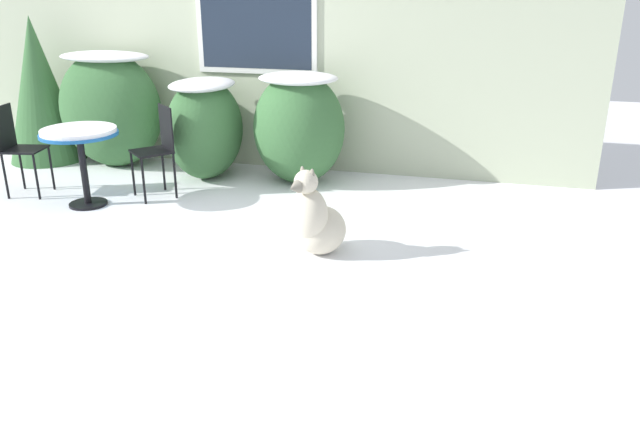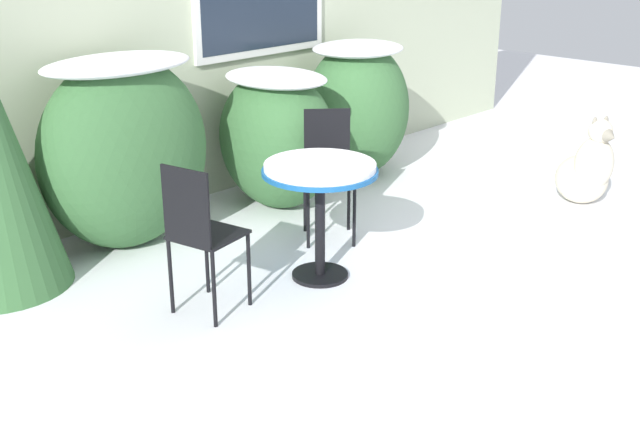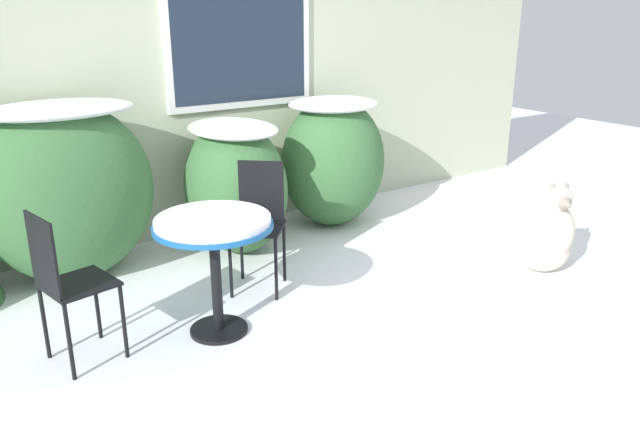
# 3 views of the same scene
# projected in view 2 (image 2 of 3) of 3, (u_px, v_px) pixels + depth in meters

# --- Properties ---
(ground_plane) EXTENTS (16.00, 16.00, 0.00)m
(ground_plane) POSITION_uv_depth(u_px,v_px,m) (450.00, 250.00, 5.64)
(ground_plane) COLOR white
(shrub_left) EXTENTS (1.27, 0.80, 1.35)m
(shrub_left) POSITION_uv_depth(u_px,v_px,m) (125.00, 148.00, 5.51)
(shrub_left) COLOR #386638
(shrub_left) RESTS_ON ground_plane
(shrub_middle) EXTENTS (0.79, 1.05, 1.10)m
(shrub_middle) POSITION_uv_depth(u_px,v_px,m) (277.00, 135.00, 6.30)
(shrub_middle) COLOR #386638
(shrub_middle) RESTS_ON ground_plane
(shrub_right) EXTENTS (0.99, 0.86, 1.20)m
(shrub_right) POSITION_uv_depth(u_px,v_px,m) (357.00, 106.00, 7.06)
(shrub_right) COLOR #386638
(shrub_right) RESTS_ON ground_plane
(patio_table) EXTENTS (0.73, 0.73, 0.77)m
(patio_table) POSITION_uv_depth(u_px,v_px,m) (320.00, 182.00, 5.00)
(patio_table) COLOR black
(patio_table) RESTS_ON ground_plane
(patio_chair_near_table) EXTENTS (0.51, 0.51, 0.92)m
(patio_chair_near_table) POSITION_uv_depth(u_px,v_px,m) (328.00, 168.00, 5.73)
(patio_chair_near_table) COLOR black
(patio_chair_near_table) RESTS_ON ground_plane
(patio_chair_far_side) EXTENTS (0.43, 0.43, 0.92)m
(patio_chair_far_side) POSITION_uv_depth(u_px,v_px,m) (200.00, 232.00, 4.57)
(patio_chair_far_side) COLOR black
(patio_chair_far_side) RESTS_ON ground_plane
(dog) EXTENTS (0.57, 0.61, 0.75)m
(dog) POSITION_uv_depth(u_px,v_px,m) (587.00, 171.00, 6.45)
(dog) COLOR beige
(dog) RESTS_ON ground_plane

